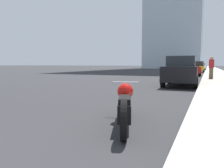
{
  "coord_description": "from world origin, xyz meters",
  "views": [
    {
      "loc": [
        4.06,
        0.84,
        1.23
      ],
      "look_at": [
        1.37,
        6.97,
        0.63
      ],
      "focal_mm": 35.0,
      "sensor_mm": 36.0,
      "label": 1
    }
  ],
  "objects_px": {
    "parked_car_black": "(181,71)",
    "parked_car_red": "(191,68)",
    "parked_car_yellow": "(199,67)",
    "motorcycle": "(125,104)",
    "parked_car_blue": "(202,66)",
    "parked_car_white": "(200,67)",
    "pedestrian": "(211,67)"
  },
  "relations": [
    {
      "from": "parked_car_red",
      "to": "parked_car_yellow",
      "type": "height_order",
      "value": "parked_car_yellow"
    },
    {
      "from": "motorcycle",
      "to": "pedestrian",
      "type": "bearing_deg",
      "value": 63.34
    },
    {
      "from": "parked_car_black",
      "to": "parked_car_blue",
      "type": "relative_size",
      "value": 1.12
    },
    {
      "from": "parked_car_yellow",
      "to": "parked_car_white",
      "type": "relative_size",
      "value": 0.83
    },
    {
      "from": "pedestrian",
      "to": "parked_car_white",
      "type": "bearing_deg",
      "value": 93.13
    },
    {
      "from": "parked_car_black",
      "to": "parked_car_red",
      "type": "bearing_deg",
      "value": 89.63
    },
    {
      "from": "parked_car_red",
      "to": "parked_car_blue",
      "type": "bearing_deg",
      "value": 83.87
    },
    {
      "from": "parked_car_white",
      "to": "motorcycle",
      "type": "bearing_deg",
      "value": -84.23
    },
    {
      "from": "parked_car_red",
      "to": "parked_car_white",
      "type": "xyz_separation_m",
      "value": [
        0.34,
        22.4,
        -0.02
      ]
    },
    {
      "from": "motorcycle",
      "to": "parked_car_white",
      "type": "distance_m",
      "value": 43.49
    },
    {
      "from": "motorcycle",
      "to": "parked_car_yellow",
      "type": "height_order",
      "value": "parked_car_yellow"
    },
    {
      "from": "parked_car_red",
      "to": "parked_car_blue",
      "type": "height_order",
      "value": "parked_car_blue"
    },
    {
      "from": "parked_car_red",
      "to": "parked_car_white",
      "type": "height_order",
      "value": "parked_car_red"
    },
    {
      "from": "parked_car_black",
      "to": "pedestrian",
      "type": "relative_size",
      "value": 2.59
    },
    {
      "from": "parked_car_red",
      "to": "motorcycle",
      "type": "bearing_deg",
      "value": -95.18
    },
    {
      "from": "parked_car_red",
      "to": "parked_car_blue",
      "type": "relative_size",
      "value": 1.12
    },
    {
      "from": "parked_car_yellow",
      "to": "parked_car_red",
      "type": "bearing_deg",
      "value": -92.29
    },
    {
      "from": "parked_car_red",
      "to": "pedestrian",
      "type": "xyz_separation_m",
      "value": [
        1.96,
        -7.24,
        0.23
      ]
    },
    {
      "from": "parked_car_black",
      "to": "parked_car_white",
      "type": "relative_size",
      "value": 0.95
    },
    {
      "from": "motorcycle",
      "to": "parked_car_black",
      "type": "height_order",
      "value": "parked_car_black"
    },
    {
      "from": "parked_car_black",
      "to": "pedestrian",
      "type": "distance_m",
      "value": 5.27
    },
    {
      "from": "parked_car_red",
      "to": "pedestrian",
      "type": "distance_m",
      "value": 7.5
    },
    {
      "from": "parked_car_black",
      "to": "parked_car_blue",
      "type": "xyz_separation_m",
      "value": [
        -0.03,
        46.06,
        -0.05
      ]
    },
    {
      "from": "parked_car_red",
      "to": "parked_car_yellow",
      "type": "bearing_deg",
      "value": 82.47
    },
    {
      "from": "parked_car_red",
      "to": "parked_car_white",
      "type": "relative_size",
      "value": 0.95
    },
    {
      "from": "parked_car_black",
      "to": "parked_car_red",
      "type": "xyz_separation_m",
      "value": [
        -0.33,
        12.25,
        -0.07
      ]
    },
    {
      "from": "parked_car_black",
      "to": "parked_car_yellow",
      "type": "xyz_separation_m",
      "value": [
        0.06,
        23.78,
        -0.01
      ]
    },
    {
      "from": "parked_car_yellow",
      "to": "parked_car_white",
      "type": "bearing_deg",
      "value": 89.85
    },
    {
      "from": "parked_car_blue",
      "to": "parked_car_black",
      "type": "bearing_deg",
      "value": -89.75
    },
    {
      "from": "parked_car_black",
      "to": "parked_car_white",
      "type": "distance_m",
      "value": 34.65
    },
    {
      "from": "motorcycle",
      "to": "parked_car_red",
      "type": "distance_m",
      "value": 21.09
    },
    {
      "from": "parked_car_black",
      "to": "parked_car_yellow",
      "type": "relative_size",
      "value": 1.14
    }
  ]
}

